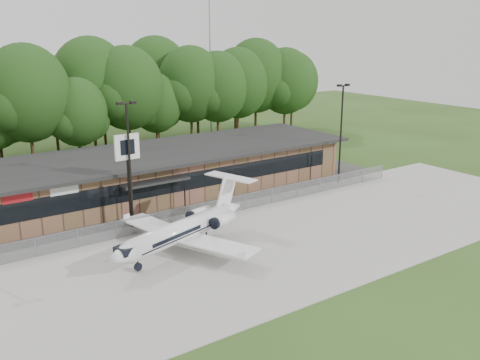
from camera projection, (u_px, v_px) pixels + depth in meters
ground at (320, 291)px, 32.79m from camera, size 160.00×160.00×0.00m
apron at (245, 248)px, 39.10m from camera, size 64.00×18.00×0.08m
parking_lot at (171, 207)px, 48.17m from camera, size 50.00×9.00×0.06m
terminal at (149, 173)px, 51.09m from camera, size 41.00×11.65×4.30m
fence at (196, 213)px, 44.42m from camera, size 46.00×0.04×1.52m
treeline at (81, 98)px, 63.89m from camera, size 72.00×12.00×15.00m
radio_mast at (210, 50)px, 79.38m from camera, size 0.20×0.20×25.00m
light_pole_mid at (129, 156)px, 41.43m from camera, size 1.55×0.30×10.23m
light_pole_right at (341, 126)px, 54.09m from camera, size 1.55×0.30×10.23m
business_jet at (184, 230)px, 38.21m from camera, size 13.36×11.98×4.54m
pole_sign at (128, 157)px, 41.68m from camera, size 2.01×0.28×7.67m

